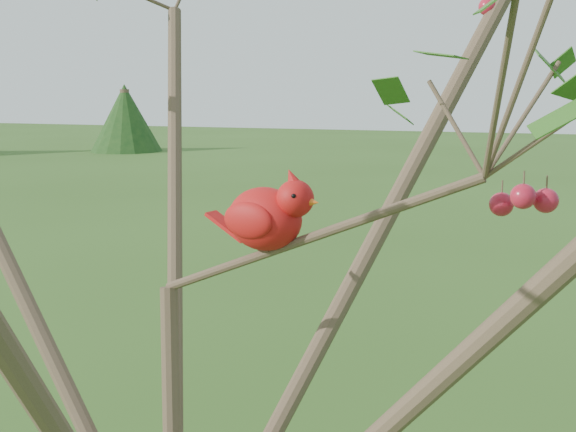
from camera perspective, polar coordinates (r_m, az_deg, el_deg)
name	(u,v)px	position (r m, az deg, el deg)	size (l,w,h in m)	color
crabapple_tree	(169,214)	(1.28, -9.42, 0.13)	(2.35, 2.05, 2.95)	#413123
cardinal	(268,216)	(1.31, -1.55, 0.01)	(0.24, 0.14, 0.17)	red
distant_trees	(481,108)	(27.45, 15.04, 8.23)	(41.79, 16.44, 3.88)	#413123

